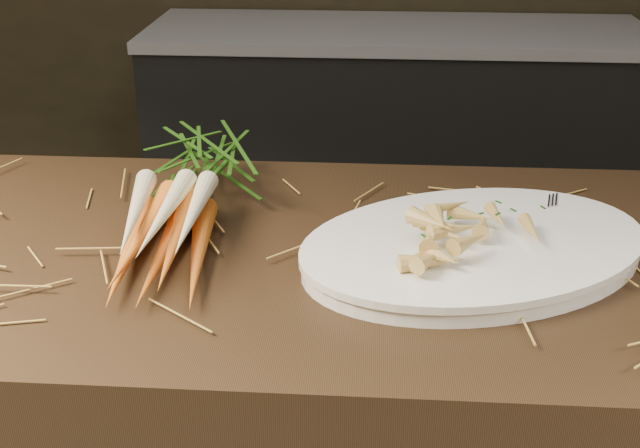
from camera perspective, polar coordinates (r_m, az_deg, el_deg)
The scene contains 6 objects.
back_counter at distance 3.11m, azimuth 5.26°, elevation 6.15°, with size 1.82×0.62×0.84m.
straw_bedding at distance 1.20m, azimuth -6.90°, elevation -1.09°, with size 1.40×0.60×0.02m, color #AC803F, non-canonical shape.
root_veg_bunch at distance 1.28m, azimuth -9.69°, elevation 2.46°, with size 0.19×0.56×0.10m.
serving_platter at distance 1.17m, azimuth 10.91°, elevation -1.90°, with size 0.51×0.34×0.03m, color white, non-canonical shape.
roasted_veg_heap at distance 1.15m, azimuth 11.08°, elevation -0.03°, with size 0.25×0.18×0.06m, color #B58B40, non-canonical shape.
serving_fork at distance 1.24m, azimuth 18.74°, elevation -0.28°, with size 0.02×0.19×0.00m, color silver.
Camera 1 is at (0.22, -0.75, 1.44)m, focal length 45.00 mm.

